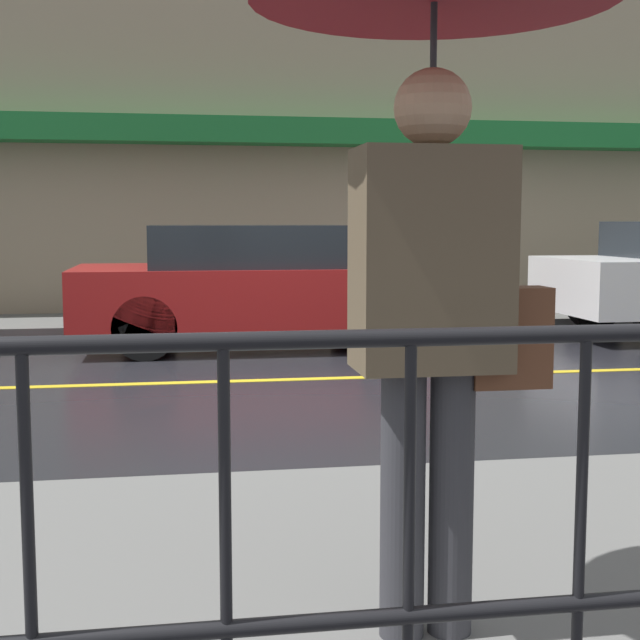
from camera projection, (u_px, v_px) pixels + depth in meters
The scene contains 8 objects.
ground_plane at pixel (270, 380), 7.73m from camera, with size 80.00×80.00×0.00m, color black.
sidewalk_near at pixel (416, 598), 3.11m from camera, with size 28.00×2.96×0.12m.
sidewalk_far at pixel (236, 322), 11.75m from camera, with size 28.00×1.77×0.12m.
lane_marking at pixel (270, 380), 7.73m from camera, with size 25.20×0.12×0.01m.
building_storefront at pixel (229, 123), 12.44m from camera, with size 28.00×0.85×5.51m.
railing_foreground at pixel (581, 513), 1.83m from camera, with size 12.00×0.04×1.04m.
pedestrian at pixel (435, 75), 2.54m from camera, with size 1.06×1.06×2.10m.
car_red at pixel (258, 283), 9.79m from camera, with size 4.03×1.85×1.33m.
Camera 1 is at (-0.82, -7.59, 1.37)m, focal length 50.00 mm.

